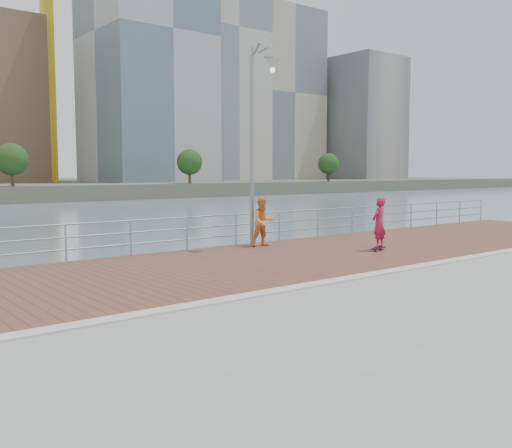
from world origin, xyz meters
TOP-DOWN VIEW (x-y plane):
  - water at (0.00, 0.00)m, footprint 400.00×400.00m
  - brick_lane at (0.00, 3.60)m, footprint 40.00×6.80m
  - curb at (0.00, 0.00)m, footprint 40.00×0.40m
  - guardrail at (0.00, 7.00)m, footprint 39.06×0.06m
  - street_lamp at (3.42, 6.01)m, footprint 0.49×1.42m
  - skateboard at (5.87, 2.83)m, footprint 0.84×0.44m
  - skateboarder at (5.87, 2.83)m, footprint 0.70×0.56m
  - bystander at (3.54, 6.03)m, footprint 0.96×0.82m
  - tower_crane at (27.36, 104.00)m, footprint 47.00×2.00m
  - skyline at (28.33, 104.30)m, footprint 233.00×41.00m

SIDE VIEW (x-z plane):
  - water at x=0.00m, z-range -2.00..-2.00m
  - brick_lane at x=0.00m, z-range 0.00..0.02m
  - curb at x=0.00m, z-range 0.00..0.06m
  - skateboard at x=5.87m, z-range 0.05..0.14m
  - guardrail at x=0.00m, z-range 0.13..1.25m
  - bystander at x=3.54m, z-range 0.02..1.74m
  - skateboarder at x=5.87m, z-range 0.10..1.78m
  - street_lamp at x=3.42m, z-range 1.41..8.09m
  - skyline at x=28.33m, z-range -10.51..60.17m
  - tower_crane at x=27.36m, z-range 8.15..58.85m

